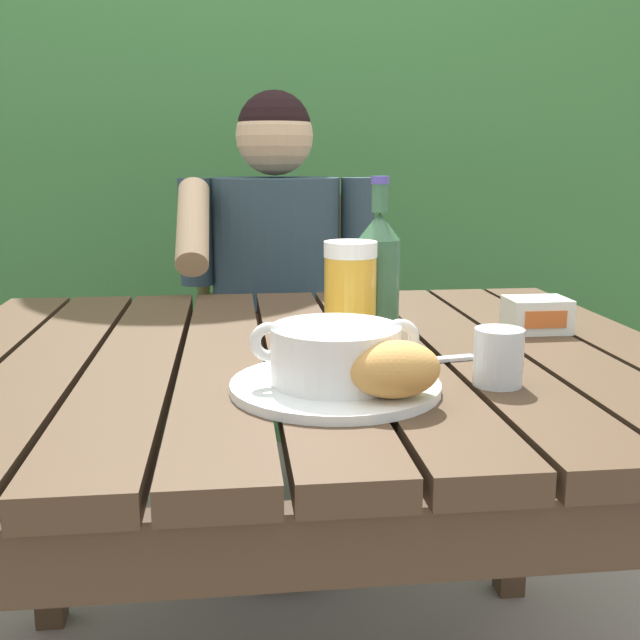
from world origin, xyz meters
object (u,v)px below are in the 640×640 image
at_px(serving_plate, 335,386).
at_px(table_knife, 414,361).
at_px(chair_near_diner, 276,360).
at_px(beer_glass, 350,297).
at_px(soup_bowl, 335,352).
at_px(butter_tub, 537,315).
at_px(beer_bottle, 378,275).
at_px(person_eating, 278,290).
at_px(bread_roll, 394,369).
at_px(water_glass_small, 498,357).

distance_m(serving_plate, table_knife, 0.17).
height_order(chair_near_diner, table_knife, chair_near_diner).
distance_m(beer_glass, table_knife, 0.14).
bearing_deg(soup_bowl, butter_tub, 37.07).
bearing_deg(beer_bottle, serving_plate, -112.67).
bearing_deg(table_knife, soup_bowl, -138.58).
height_order(soup_bowl, beer_glass, beer_glass).
xyz_separation_m(person_eating, beer_glass, (0.06, -0.75, 0.12)).
bearing_deg(butter_tub, bread_roll, -131.96).
relative_size(person_eating, butter_tub, 11.66).
bearing_deg(chair_near_diner, serving_plate, -89.47).
bearing_deg(butter_tub, beer_glass, -164.01).
bearing_deg(bread_roll, butter_tub, 48.04).
bearing_deg(soup_bowl, bread_roll, -49.40).
bearing_deg(person_eating, serving_plate, -89.17).
xyz_separation_m(beer_glass, water_glass_small, (0.16, -0.19, -0.05)).
distance_m(beer_bottle, water_glass_small, 0.28).
xyz_separation_m(serving_plate, beer_bottle, (0.10, 0.24, 0.10)).
xyz_separation_m(soup_bowl, table_knife, (0.13, 0.11, -0.05)).
height_order(person_eating, soup_bowl, person_eating).
distance_m(chair_near_diner, serving_plate, 1.18).
distance_m(person_eating, bread_roll, 1.02).
height_order(bread_roll, beer_glass, beer_glass).
relative_size(person_eating, beer_glass, 7.07).
bearing_deg(beer_bottle, beer_glass, -137.34).
xyz_separation_m(beer_glass, beer_bottle, (0.05, 0.05, 0.02)).
xyz_separation_m(soup_bowl, beer_glass, (0.05, 0.19, 0.03)).
distance_m(person_eating, soup_bowl, 0.95).
xyz_separation_m(bread_roll, water_glass_small, (0.15, 0.07, -0.01)).
relative_size(serving_plate, butter_tub, 2.62).
height_order(beer_bottle, butter_tub, beer_bottle).
bearing_deg(chair_near_diner, bread_roll, -86.68).
relative_size(chair_near_diner, serving_plate, 3.45).
distance_m(water_glass_small, table_knife, 0.14).
relative_size(bread_roll, table_knife, 0.75).
relative_size(serving_plate, beer_bottle, 1.02).
xyz_separation_m(chair_near_diner, serving_plate, (0.01, -1.15, 0.28)).
bearing_deg(butter_tub, beer_bottle, -170.39).
bearing_deg(chair_near_diner, water_glass_small, -79.03).
distance_m(bread_roll, butter_tub, 0.48).
distance_m(person_eating, table_knife, 0.85).
relative_size(soup_bowl, bread_roll, 1.81).
height_order(person_eating, beer_bottle, person_eating).
bearing_deg(beer_bottle, table_knife, -77.64).
height_order(chair_near_diner, soup_bowl, chair_near_diner).
bearing_deg(butter_tub, soup_bowl, -142.93).
bearing_deg(person_eating, water_glass_small, -76.63).
bearing_deg(beer_bottle, butter_tub, 9.61).
bearing_deg(table_knife, beer_glass, 135.06).
distance_m(beer_glass, butter_tub, 0.35).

